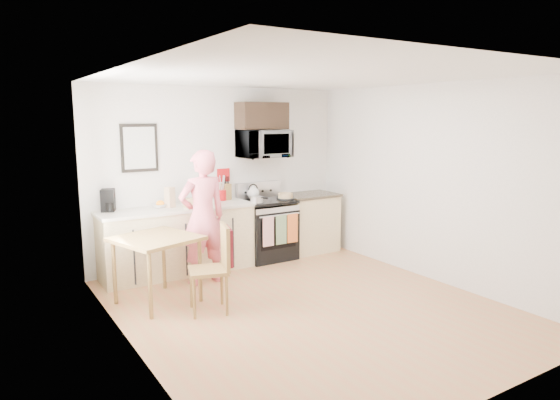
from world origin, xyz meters
TOP-DOWN VIEW (x-y plane):
  - floor at (0.00, 0.00)m, footprint 4.60×4.60m
  - back_wall at (0.00, 2.30)m, footprint 4.00×0.04m
  - front_wall at (0.00, -2.30)m, footprint 4.00×0.04m
  - left_wall at (-2.00, 0.00)m, footprint 0.04×4.60m
  - right_wall at (2.00, 0.00)m, footprint 0.04×4.60m
  - ceiling at (0.00, 0.00)m, footprint 4.00×4.60m
  - window at (-1.96, 0.80)m, footprint 0.06×1.40m
  - cabinet_left at (-0.80, 2.00)m, footprint 2.10×0.60m
  - countertop_left at (-0.80, 2.00)m, footprint 2.14×0.64m
  - cabinet_right at (1.43, 2.00)m, footprint 0.84×0.60m
  - countertop_right at (1.43, 2.00)m, footprint 0.88×0.64m
  - range at (0.63, 1.98)m, footprint 0.76×0.70m
  - microwave at (0.63, 2.08)m, footprint 0.76×0.51m
  - upper_cabinet at (0.63, 2.12)m, footprint 0.76×0.35m
  - wall_art at (-1.20, 2.28)m, footprint 0.50×0.04m
  - wall_trivet at (0.05, 2.28)m, footprint 0.20×0.02m
  - person at (-0.67, 1.43)m, footprint 0.65×0.43m
  - dining_table at (-1.41, 1.06)m, footprint 0.92×0.92m
  - chair at (-0.89, 0.45)m, footprint 0.56×0.52m
  - knife_block at (0.05, 2.22)m, footprint 0.13×0.16m
  - utensil_crock at (-0.03, 2.17)m, footprint 0.12×0.12m
  - fruit_bowl at (-1.01, 2.09)m, footprint 0.29×0.29m
  - milk_carton at (-0.88, 2.04)m, footprint 0.14×0.14m
  - coffee_maker at (-1.67, 2.18)m, footprint 0.23×0.27m
  - bread_bag at (-0.57, 1.89)m, footprint 0.33×0.16m
  - cake at (0.88, 1.86)m, footprint 0.27×0.27m
  - kettle at (0.46, 2.11)m, footprint 0.19×0.19m
  - pot at (0.35, 1.80)m, footprint 0.18×0.30m

SIDE VIEW (x-z plane):
  - floor at x=0.00m, z-range 0.00..0.00m
  - range at x=0.63m, z-range -0.14..1.02m
  - cabinet_left at x=-0.80m, z-range 0.00..0.90m
  - cabinet_right at x=1.43m, z-range 0.00..0.90m
  - chair at x=-0.89m, z-range 0.14..1.13m
  - dining_table at x=-1.41m, z-range 0.31..1.10m
  - person at x=-0.67m, z-range 0.00..1.76m
  - countertop_left at x=-0.80m, z-range 0.90..0.94m
  - countertop_right at x=1.43m, z-range 0.90..0.94m
  - cake at x=0.88m, z-range 0.92..1.01m
  - pot at x=0.35m, z-range 0.93..1.02m
  - fruit_bowl at x=-1.01m, z-range 0.93..1.03m
  - bread_bag at x=-0.57m, z-range 0.94..1.06m
  - kettle at x=0.46m, z-range 0.91..1.14m
  - knife_block at x=0.05m, z-range 0.94..1.18m
  - coffee_maker at x=-1.67m, z-range 0.93..1.22m
  - milk_carton at x=-0.88m, z-range 0.94..1.22m
  - utensil_crock at x=-0.03m, z-range 0.90..1.28m
  - back_wall at x=0.00m, z-range 0.00..2.60m
  - front_wall at x=0.00m, z-range 0.00..2.60m
  - left_wall at x=-2.00m, z-range 0.00..2.60m
  - right_wall at x=2.00m, z-range 0.00..2.60m
  - wall_trivet at x=0.05m, z-range 1.20..1.40m
  - window at x=-1.96m, z-range 0.80..2.30m
  - wall_art at x=-1.20m, z-range 1.43..2.08m
  - microwave at x=0.63m, z-range 1.55..1.97m
  - upper_cabinet at x=0.63m, z-range 1.98..2.38m
  - ceiling at x=0.00m, z-range 2.58..2.62m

